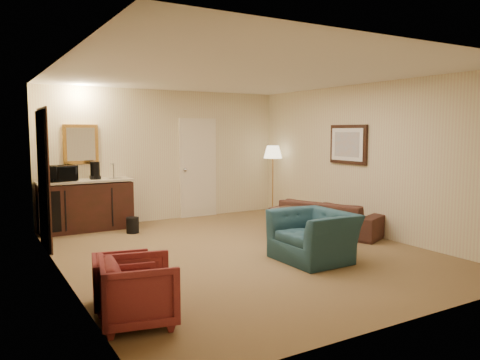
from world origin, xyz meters
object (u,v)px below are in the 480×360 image
object	(u,v)px
waste_bin	(133,225)
coffee_maker	(95,170)
sofa	(327,211)
rose_chair_far	(139,288)
coffee_table	(295,223)
microwave	(60,172)
rose_chair_near	(123,279)
floor_lamp	(273,180)
wetbar_cabinet	(86,205)
teal_armchair	(314,228)

from	to	relation	value
waste_bin	coffee_maker	distance (m)	1.23
sofa	rose_chair_far	xyz separation A→B (m)	(-4.10, -2.14, -0.04)
sofa	coffee_table	world-z (taller)	sofa
microwave	coffee_table	bearing A→B (deg)	-48.18
rose_chair_near	coffee_maker	size ratio (longest dim) A/B	1.86
rose_chair_near	rose_chair_far	distance (m)	0.49
rose_chair_near	coffee_maker	distance (m)	4.14
sofa	floor_lamp	world-z (taller)	floor_lamp
rose_chair_far	floor_lamp	size ratio (longest dim) A/B	0.46
wetbar_cabinet	coffee_maker	xyz separation A→B (m)	(0.18, -0.00, 0.62)
wetbar_cabinet	microwave	distance (m)	0.76
teal_armchair	coffee_maker	world-z (taller)	coffee_maker
wetbar_cabinet	floor_lamp	distance (m)	3.87
wetbar_cabinet	waste_bin	xyz separation A→B (m)	(0.65, -0.64, -0.32)
teal_armchair	floor_lamp	size ratio (longest dim) A/B	0.70
waste_bin	wetbar_cabinet	bearing A→B (deg)	135.24
teal_armchair	microwave	world-z (taller)	microwave
wetbar_cabinet	rose_chair_far	xyz separation A→B (m)	(-0.50, -4.50, -0.12)
sofa	wetbar_cabinet	bearing A→B (deg)	33.67
teal_armchair	coffee_maker	xyz separation A→B (m)	(-2.10, 3.62, 0.62)
waste_bin	rose_chair_near	bearing A→B (deg)	-108.87
coffee_table	coffee_maker	bearing A→B (deg)	137.99
wetbar_cabinet	coffee_table	bearing A→B (deg)	-40.21
sofa	coffee_maker	distance (m)	4.21
wetbar_cabinet	coffee_maker	distance (m)	0.65
wetbar_cabinet	coffee_maker	bearing A→B (deg)	-1.31
sofa	floor_lamp	xyz separation A→B (m)	(0.25, 2.05, 0.36)
coffee_table	floor_lamp	xyz separation A→B (m)	(0.99, 2.10, 0.49)
teal_armchair	rose_chair_near	world-z (taller)	teal_armchair
rose_chair_far	coffee_table	distance (m)	3.96
teal_armchair	waste_bin	distance (m)	3.41
waste_bin	coffee_maker	bearing A→B (deg)	126.26
sofa	coffee_table	size ratio (longest dim) A/B	2.21
sofa	teal_armchair	xyz separation A→B (m)	(-1.31, -1.25, 0.07)
wetbar_cabinet	microwave	bearing A→B (deg)	-173.12
rose_chair_far	floor_lamp	world-z (taller)	floor_lamp
sofa	waste_bin	size ratio (longest dim) A/B	7.08
floor_lamp	sofa	bearing A→B (deg)	-96.96
waste_bin	coffee_table	bearing A→B (deg)	-38.75
wetbar_cabinet	waste_bin	size ratio (longest dim) A/B	5.92
wetbar_cabinet	waste_bin	bearing A→B (deg)	-44.76
teal_armchair	floor_lamp	world-z (taller)	floor_lamp
rose_chair_near	coffee_table	bearing A→B (deg)	-52.89
floor_lamp	coffee_table	bearing A→B (deg)	-115.17
waste_bin	coffee_maker	xyz separation A→B (m)	(-0.47, 0.64, 0.94)
rose_chair_far	microwave	bearing A→B (deg)	11.24
rose_chair_near	waste_bin	size ratio (longest dim) A/B	2.15
teal_armchair	waste_bin	bearing A→B (deg)	-152.16
microwave	teal_armchair	bearing A→B (deg)	-65.20
waste_bin	microwave	world-z (taller)	microwave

